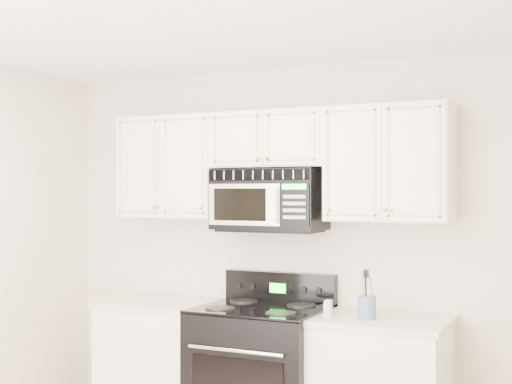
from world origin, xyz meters
The scene contains 8 objects.
room centered at (0.00, 0.00, 1.30)m, with size 3.51×3.51×2.61m.
base_cabinet_left centered at (-0.80, 1.44, 0.43)m, with size 0.86×0.65×0.92m.
range centered at (-0.01, 1.40, 0.48)m, with size 0.84×0.76×1.14m.
upper_cabinets centered at (0.00, 1.58, 1.93)m, with size 2.44×0.37×0.75m.
microwave centered at (-0.02, 1.55, 1.66)m, with size 0.76×0.43×0.42m.
utensil_crock centered at (0.74, 1.36, 1.00)m, with size 0.11×0.11×0.30m.
shaker_salt centered at (0.49, 1.32, 0.97)m, with size 0.04×0.04×0.10m.
shaker_pepper centered at (0.50, 1.33, 0.98)m, with size 0.05×0.05×0.11m.
Camera 1 is at (2.03, -2.94, 1.71)m, focal length 50.00 mm.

